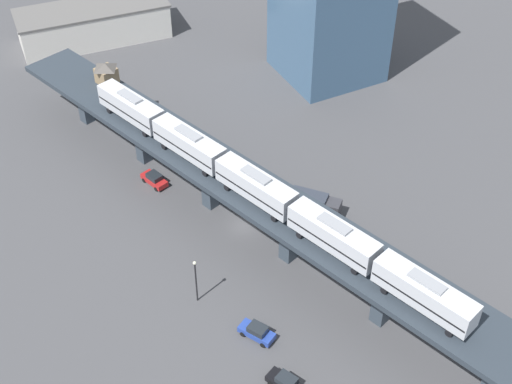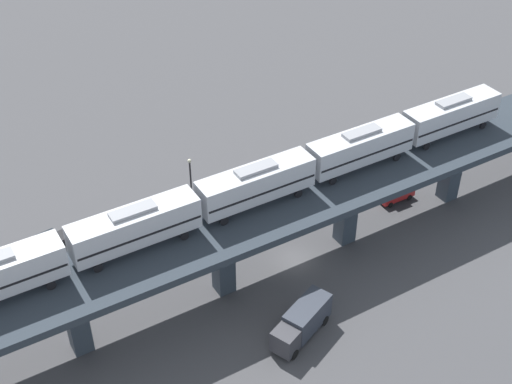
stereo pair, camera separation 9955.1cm
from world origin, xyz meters
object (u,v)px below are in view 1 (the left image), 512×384
delivery_truck (314,203)px  street_lamp (196,278)px  warehouse_building (94,23)px  street_car_red (154,179)px  subway_train (256,186)px  signal_hut (106,72)px  street_car_black (286,382)px  street_car_blue (257,332)px

delivery_truck → street_lamp: 22.58m
warehouse_building → street_car_red: bearing=-97.0°
street_car_red → subway_train: bearing=-67.9°
street_car_red → street_lamp: bearing=-98.2°
signal_hut → delivery_truck: signal_hut is taller
signal_hut → street_car_black: signal_hut is taller
signal_hut → street_car_black: 57.75m
street_car_red → street_car_blue: 32.00m
warehouse_building → street_car_blue: bearing=-93.7°
street_car_red → street_car_black: 39.69m
subway_train → street_car_red: subway_train is taller
street_car_blue → street_car_black: size_ratio=0.99×
subway_train → street_car_blue: subway_train is taller
street_lamp → street_car_red: bearing=81.8°
signal_hut → street_lamp: signal_hut is taller
subway_train → street_car_red: bearing=112.1°
subway_train → signal_hut: subway_train is taller
street_car_red → street_car_blue: bearing=-88.9°
street_car_blue → street_lamp: size_ratio=0.68×
street_lamp → street_car_blue: bearing=-64.7°
delivery_truck → warehouse_building: bearing=101.0°
street_car_red → street_car_blue: same height
signal_hut → warehouse_building: size_ratio=0.14×
street_car_blue → warehouse_building: warehouse_building is taller
signal_hut → delivery_truck: 39.13m
street_car_red → warehouse_building: (5.69, 46.26, 2.47)m
signal_hut → street_car_red: 19.54m
street_car_black → street_lamp: 16.84m
street_car_blue → street_car_black: same height
delivery_truck → subway_train: bearing=-168.4°
subway_train → signal_hut: (-7.90, 35.76, -0.74)m
subway_train → delivery_truck: bearing=11.6°
signal_hut → street_car_blue: bearing=-88.8°
street_car_blue → street_lamp: bearing=115.3°
street_car_blue → street_lamp: (-4.00, 8.45, 3.17)m
signal_hut → street_lamp: 41.42m
street_car_red → warehouse_building: warehouse_building is taller
subway_train → street_car_blue: bearing=-116.9°
subway_train → delivery_truck: subway_train is taller
street_car_red → street_car_black: size_ratio=1.00×
street_car_black → delivery_truck: size_ratio=0.69×
signal_hut → warehouse_building: (6.11, 28.90, -6.50)m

